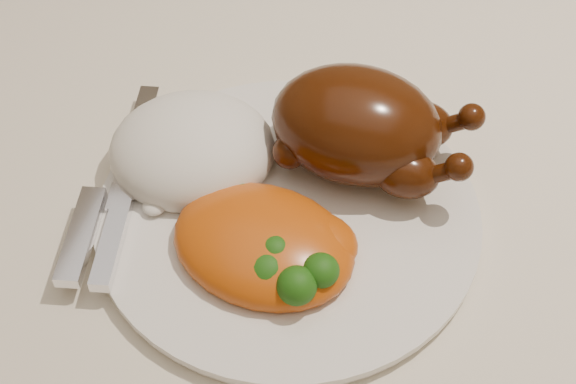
# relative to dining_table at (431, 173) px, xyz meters

# --- Properties ---
(dining_table) EXTENTS (1.60, 0.90, 0.76)m
(dining_table) POSITION_rel_dining_table_xyz_m (0.00, 0.00, 0.00)
(dining_table) COLOR brown
(dining_table) RESTS_ON floor
(tablecloth) EXTENTS (1.73, 1.03, 0.18)m
(tablecloth) POSITION_rel_dining_table_xyz_m (0.00, 0.00, 0.07)
(tablecloth) COLOR silver
(tablecloth) RESTS_ON dining_table
(dinner_plate) EXTENTS (0.31, 0.31, 0.01)m
(dinner_plate) POSITION_rel_dining_table_xyz_m (-0.09, -0.17, 0.11)
(dinner_plate) COLOR white
(dinner_plate) RESTS_ON tablecloth
(roast_chicken) EXTENTS (0.15, 0.10, 0.08)m
(roast_chicken) POSITION_rel_dining_table_xyz_m (-0.05, -0.11, 0.15)
(roast_chicken) COLOR #431807
(roast_chicken) RESTS_ON dinner_plate
(rice_mound) EXTENTS (0.15, 0.15, 0.06)m
(rice_mound) POSITION_rel_dining_table_xyz_m (-0.17, -0.14, 0.13)
(rice_mound) COLOR white
(rice_mound) RESTS_ON dinner_plate
(mac_and_cheese) EXTENTS (0.14, 0.12, 0.05)m
(mac_and_cheese) POSITION_rel_dining_table_xyz_m (-0.09, -0.21, 0.12)
(mac_and_cheese) COLOR #D8580D
(mac_and_cheese) RESTS_ON dinner_plate
(cutlery) EXTENTS (0.06, 0.20, 0.01)m
(cutlery) POSITION_rel_dining_table_xyz_m (-0.21, -0.20, 0.12)
(cutlery) COLOR silver
(cutlery) RESTS_ON dinner_plate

